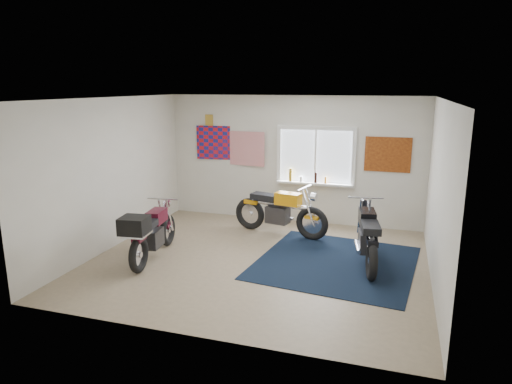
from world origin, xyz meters
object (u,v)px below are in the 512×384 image
(navy_rug, at_px, (336,262))
(black_chrome_bike, at_px, (367,237))
(maroon_tourer, at_px, (150,233))
(yellow_triumph, at_px, (280,212))

(navy_rug, relative_size, black_chrome_bike, 1.31)
(navy_rug, xyz_separation_m, black_chrome_bike, (0.48, 0.15, 0.44))
(navy_rug, distance_m, maroon_tourer, 3.15)
(yellow_triumph, bearing_deg, maroon_tourer, -118.13)
(black_chrome_bike, bearing_deg, yellow_triumph, 49.49)
(yellow_triumph, height_order, maroon_tourer, yellow_triumph)
(navy_rug, bearing_deg, yellow_triumph, 137.16)
(maroon_tourer, bearing_deg, navy_rug, -81.91)
(black_chrome_bike, distance_m, maroon_tourer, 3.62)
(black_chrome_bike, bearing_deg, maroon_tourer, 95.87)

